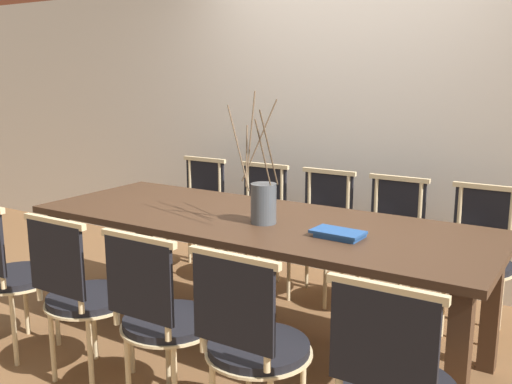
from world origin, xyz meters
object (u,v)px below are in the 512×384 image
object	(u,v)px
dining_table	(256,233)
book_stack	(339,234)
chair_near_center	(162,315)
chair_far_center	(320,230)
vase_centerpiece	(263,201)

from	to	relation	value
dining_table	book_stack	world-z (taller)	book_stack
dining_table	chair_near_center	xyz separation A→B (m)	(0.02, -0.84, -0.18)
dining_table	chair_far_center	size ratio (longest dim) A/B	2.96
vase_centerpiece	dining_table	bearing A→B (deg)	140.48
chair_near_center	chair_far_center	distance (m)	1.68
book_stack	chair_far_center	bearing A→B (deg)	120.36
chair_near_center	book_stack	xyz separation A→B (m)	(0.54, 0.73, 0.29)
vase_centerpiece	book_stack	world-z (taller)	vase_centerpiece
dining_table	chair_near_center	bearing A→B (deg)	-88.52
chair_near_center	dining_table	bearing A→B (deg)	91.48
chair_near_center	chair_far_center	size ratio (longest dim) A/B	1.00
chair_near_center	chair_far_center	bearing A→B (deg)	90.68
chair_near_center	book_stack	world-z (taller)	chair_near_center
vase_centerpiece	chair_far_center	bearing A→B (deg)	95.80
dining_table	chair_far_center	bearing A→B (deg)	89.88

